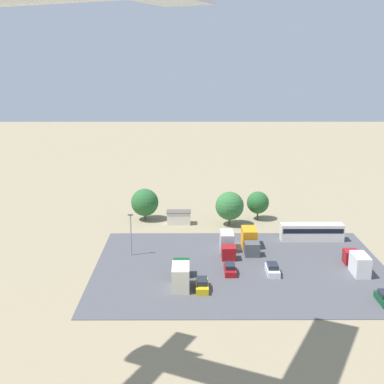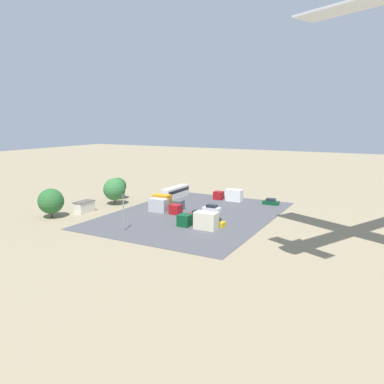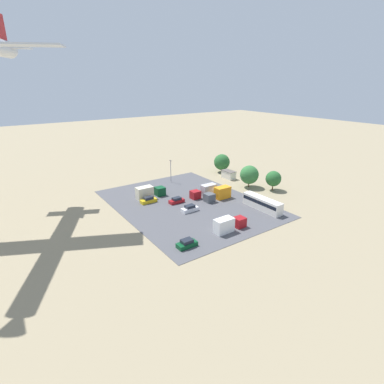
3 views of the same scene
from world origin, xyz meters
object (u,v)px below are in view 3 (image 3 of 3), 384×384
(bus, at_px, (262,203))
(parked_truck_3, at_px, (219,194))
(parked_car_1, at_px, (149,200))
(parked_truck_0, at_px, (228,224))
(parked_car_0, at_px, (187,244))
(shed_building, at_px, (229,175))
(parked_truck_1, at_px, (149,192))
(parked_car_3, at_px, (177,201))
(parked_truck_2, at_px, (205,191))
(parked_car_2, at_px, (190,209))

(bus, bearing_deg, parked_truck_3, -69.37)
(parked_car_1, relative_size, parked_truck_0, 0.55)
(parked_car_0, xyz_separation_m, parked_car_1, (25.22, -4.43, 0.02))
(shed_building, distance_m, parked_truck_3, 19.82)
(parked_truck_1, bearing_deg, shed_building, 91.73)
(parked_truck_0, xyz_separation_m, parked_truck_3, (15.86, -10.43, 0.04))
(parked_car_1, height_order, parked_truck_1, parked_truck_1)
(parked_car_3, xyz_separation_m, parked_truck_2, (-0.22, -9.47, 0.81))
(parked_car_3, height_order, parked_truck_3, parked_truck_3)
(parked_car_3, bearing_deg, bus, 43.94)
(shed_building, distance_m, parked_car_2, 30.54)
(shed_building, distance_m, bus, 26.99)
(parked_car_2, height_order, parked_truck_0, parked_truck_0)
(bus, bearing_deg, parked_truck_0, 14.67)
(parked_car_1, bearing_deg, parked_car_0, 170.04)
(parked_truck_1, bearing_deg, parked_truck_0, 10.44)
(parked_truck_1, bearing_deg, parked_car_1, -30.18)
(shed_building, distance_m, parked_truck_0, 38.42)
(parked_truck_0, xyz_separation_m, parked_truck_2, (19.98, -8.71, -0.01))
(shed_building, xyz_separation_m, parked_truck_3, (-12.89, 15.06, 0.22))
(parked_car_0, height_order, parked_truck_1, parked_truck_1)
(parked_car_0, height_order, parked_car_3, parked_car_0)
(bus, relative_size, parked_truck_0, 1.43)
(parked_car_1, distance_m, parked_truck_0, 25.67)
(parked_car_0, distance_m, parked_truck_2, 28.69)
(bus, bearing_deg, parked_car_1, -43.57)
(parked_car_1, bearing_deg, parked_truck_2, -106.82)
(parked_truck_0, height_order, parked_truck_3, parked_truck_3)
(parked_truck_0, bearing_deg, parked_truck_1, -169.56)
(parked_car_3, bearing_deg, parked_car_2, -1.99)
(shed_building, xyz_separation_m, parked_car_0, (-29.25, 36.86, -0.61))
(parked_car_1, xyz_separation_m, parked_truck_0, (-24.71, -6.94, 0.77))
(parked_truck_0, bearing_deg, parked_car_1, -164.32)
(parked_truck_2, bearing_deg, shed_building, -62.42)
(parked_car_2, bearing_deg, parked_car_0, -36.42)
(parked_truck_0, height_order, parked_truck_1, parked_truck_1)
(parked_truck_1, height_order, parked_truck_3, parked_truck_1)
(shed_building, xyz_separation_m, parked_car_3, (-8.55, 26.26, -0.64))
(parked_truck_1, xyz_separation_m, parked_truck_2, (-7.84, -13.84, -0.14))
(parked_truck_3, bearing_deg, shed_building, -49.45)
(bus, relative_size, parked_truck_2, 1.41)
(parked_car_0, bearing_deg, parked_truck_0, -87.43)
(parked_truck_1, bearing_deg, bus, 39.99)
(shed_building, distance_m, parked_truck_2, 18.94)
(parked_car_0, xyz_separation_m, parked_truck_0, (0.51, -11.36, 0.79))
(parked_car_1, xyz_separation_m, parked_car_2, (-11.16, -5.94, -0.01))
(parked_car_0, relative_size, parked_truck_1, 0.49)
(shed_building, height_order, bus, bus)
(parked_car_2, height_order, parked_truck_1, parked_truck_1)
(parked_car_2, bearing_deg, parked_truck_0, 4.19)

